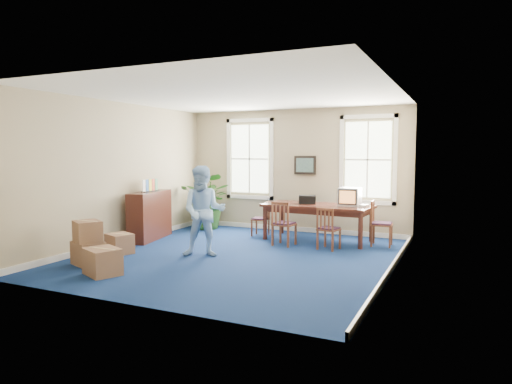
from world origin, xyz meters
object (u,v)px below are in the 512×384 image
at_px(potted_plant, 208,201).
at_px(cardboard_boxes, 101,241).
at_px(credenza, 150,214).
at_px(conference_table, 318,223).
at_px(chair_near_left, 284,223).
at_px(crt_tv, 350,197).
at_px(man, 204,211).

distance_m(potted_plant, cardboard_boxes, 4.29).
bearing_deg(credenza, cardboard_boxes, -84.31).
relative_size(conference_table, chair_near_left, 2.52).
xyz_separation_m(chair_near_left, potted_plant, (-2.68, 1.22, 0.27)).
relative_size(crt_tv, potted_plant, 0.33).
bearing_deg(crt_tv, potted_plant, 176.59).
height_order(man, potted_plant, man).
height_order(chair_near_left, man, man).
distance_m(crt_tv, potted_plant, 3.96).
xyz_separation_m(man, potted_plant, (-1.62, 2.90, -0.14)).
distance_m(man, potted_plant, 3.32).
relative_size(crt_tv, man, 0.28).
relative_size(chair_near_left, cardboard_boxes, 0.66).
relative_size(conference_table, crt_tv, 4.98).
relative_size(man, potted_plant, 1.18).
distance_m(man, credenza, 2.38).
xyz_separation_m(crt_tv, chair_near_left, (-1.25, -0.91, -0.57)).
xyz_separation_m(man, credenza, (-2.12, 1.02, -0.31)).
bearing_deg(conference_table, chair_near_left, -117.35).
bearing_deg(chair_near_left, crt_tv, -138.59).
xyz_separation_m(conference_table, cardboard_boxes, (-2.97, -3.91, 0.00)).
height_order(chair_near_left, cardboard_boxes, chair_near_left).
relative_size(chair_near_left, potted_plant, 0.65).
bearing_deg(conference_table, crt_tv, 8.01).
bearing_deg(credenza, crt_tv, 8.14).
bearing_deg(conference_table, credenza, -154.21).
bearing_deg(conference_table, cardboard_boxes, -123.64).
height_order(conference_table, man, man).
relative_size(man, credenza, 1.19).
height_order(man, cardboard_boxes, man).
height_order(conference_table, chair_near_left, chair_near_left).
distance_m(conference_table, man, 3.02).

